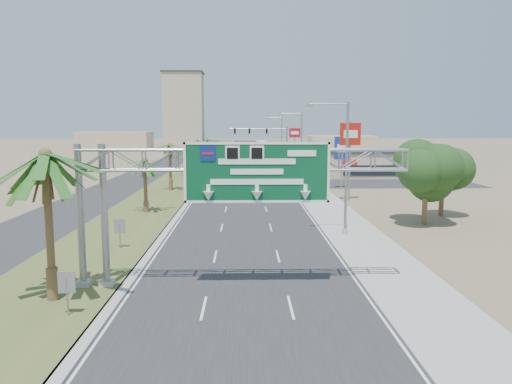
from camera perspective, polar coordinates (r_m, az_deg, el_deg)
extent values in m
cube|color=#28282B|center=(125.22, -1.24, 3.85)|extent=(12.00, 300.00, 0.02)
cube|color=#9E9B93|center=(125.51, 2.65, 3.87)|extent=(4.00, 300.00, 0.10)
cube|color=#475B28|center=(125.61, -5.81, 3.85)|extent=(7.00, 300.00, 0.12)
cube|color=#28282B|center=(126.36, -8.99, 3.80)|extent=(8.00, 300.00, 0.02)
cylinder|color=gray|center=(26.35, -16.93, -2.77)|extent=(0.36, 0.36, 7.40)
cylinder|color=gray|center=(26.70, -19.42, -2.75)|extent=(0.36, 0.36, 7.40)
cube|color=#9E9B93|center=(27.18, -16.64, -10.05)|extent=(0.70, 0.70, 0.40)
cube|color=#9E9B93|center=(27.52, -19.09, -9.93)|extent=(0.70, 0.70, 0.40)
cube|color=#074926|center=(24.58, 0.10, 2.25)|extent=(7.20, 0.12, 3.00)
cube|color=navy|center=(24.49, -5.53, 4.42)|extent=(0.75, 0.03, 0.75)
cone|color=white|center=(24.64, 0.11, -0.44)|extent=(0.56, 0.56, 0.45)
cylinder|color=brown|center=(25.15, -22.54, -3.98)|extent=(0.36, 0.36, 7.00)
cylinder|color=brown|center=(25.80, -22.23, -9.78)|extent=(0.54, 0.54, 1.68)
cylinder|color=brown|center=(48.23, -12.52, 0.55)|extent=(0.36, 0.36, 5.00)
cylinder|color=brown|center=(48.50, -12.45, -1.68)|extent=(0.54, 0.54, 1.20)
cylinder|color=brown|center=(63.88, -9.76, 2.68)|extent=(0.36, 0.36, 5.80)
cylinder|color=brown|center=(64.10, -9.71, 0.72)|extent=(0.54, 0.54, 1.39)
cylinder|color=brown|center=(81.72, -7.90, 3.33)|extent=(0.36, 0.36, 4.50)
cylinder|color=brown|center=(81.86, -7.88, 2.14)|extent=(0.54, 0.54, 1.08)
cylinder|color=brown|center=(100.55, -6.67, 4.35)|extent=(0.36, 0.36, 5.20)
cylinder|color=brown|center=(100.68, -6.65, 3.23)|extent=(0.54, 0.54, 1.25)
cylinder|color=brown|center=(125.44, -5.60, 4.92)|extent=(0.36, 0.36, 4.80)
cylinder|color=brown|center=(125.54, -5.59, 4.09)|extent=(0.54, 0.54, 1.15)
cylinder|color=gray|center=(37.86, 10.30, 2.51)|extent=(0.20, 0.20, 10.00)
cylinder|color=gray|center=(37.49, 8.35, 9.92)|extent=(2.80, 0.12, 0.12)
cube|color=slate|center=(37.28, 6.20, 9.81)|extent=(0.50, 0.22, 0.18)
cylinder|color=#9E9B93|center=(38.57, 10.13, -4.54)|extent=(0.44, 0.44, 0.50)
cylinder|color=gray|center=(67.46, 5.20, 4.81)|extent=(0.20, 0.20, 10.00)
cylinder|color=gray|center=(67.25, 4.05, 8.95)|extent=(2.80, 0.12, 0.12)
cube|color=slate|center=(67.13, 2.85, 8.87)|extent=(0.50, 0.22, 0.18)
cylinder|color=#9E9B93|center=(67.86, 5.15, 0.80)|extent=(0.44, 0.44, 0.50)
cylinder|color=gray|center=(103.28, 2.95, 5.81)|extent=(0.20, 0.20, 10.00)
cylinder|color=gray|center=(103.14, 2.19, 8.51)|extent=(2.80, 0.12, 0.12)
cube|color=slate|center=(103.07, 1.40, 8.45)|extent=(0.50, 0.22, 0.18)
cylinder|color=#9E9B93|center=(103.54, 2.93, 3.18)|extent=(0.44, 0.44, 0.50)
cylinder|color=gray|center=(87.36, 3.52, 4.81)|extent=(0.28, 0.28, 8.00)
cylinder|color=gray|center=(86.98, 0.23, 7.25)|extent=(10.00, 0.18, 0.18)
cube|color=black|center=(86.84, 1.23, 6.99)|extent=(0.32, 0.18, 0.95)
cube|color=black|center=(86.76, -0.76, 6.99)|extent=(0.32, 0.18, 0.95)
cube|color=black|center=(86.77, -2.43, 6.98)|extent=(0.32, 0.18, 0.95)
sphere|color=red|center=(86.71, 1.24, 7.18)|extent=(0.22, 0.22, 0.22)
imported|color=black|center=(87.26, 3.54, 6.78)|extent=(0.16, 0.16, 0.60)
cylinder|color=#9E9B93|center=(87.62, 3.50, 2.39)|extent=(0.56, 0.56, 0.60)
cube|color=tan|center=(84.14, 13.97, 3.13)|extent=(18.00, 10.00, 4.00)
cylinder|color=brown|center=(44.10, 18.75, -1.05)|extent=(0.44, 0.44, 3.90)
sphere|color=#133615|center=(43.80, 18.90, 2.31)|extent=(4.50, 4.50, 4.50)
cylinder|color=brown|center=(48.91, 20.45, -0.66)|extent=(0.44, 0.44, 3.30)
sphere|color=#133615|center=(48.66, 20.57, 1.90)|extent=(3.50, 3.50, 3.50)
cylinder|color=gray|center=(23.52, -20.75, -11.24)|extent=(0.08, 0.08, 1.80)
cube|color=slate|center=(23.31, -20.84, -9.61)|extent=(0.75, 0.06, 0.95)
cylinder|color=gray|center=(34.80, -15.29, -4.93)|extent=(0.08, 0.08, 1.80)
cube|color=slate|center=(34.66, -15.33, -3.80)|extent=(0.75, 0.06, 0.95)
cube|color=tan|center=(267.02, -8.26, 9.55)|extent=(20.00, 16.00, 35.00)
cube|color=tan|center=(180.70, -15.75, 5.69)|extent=(24.00, 14.00, 6.00)
cube|color=tan|center=(157.95, 9.75, 5.44)|extent=(20.00, 12.00, 5.00)
imported|color=black|center=(61.15, -4.65, 0.55)|extent=(2.03, 4.63, 1.55)
imported|color=maroon|center=(79.31, -2.29, 2.16)|extent=(1.53, 4.39, 1.45)
imported|color=gray|center=(83.06, 0.86, 2.40)|extent=(2.74, 5.24, 1.41)
imported|color=black|center=(99.27, -3.96, 3.28)|extent=(2.37, 5.39, 1.54)
cylinder|color=gray|center=(55.33, 10.66, 3.44)|extent=(0.20, 0.20, 8.75)
cube|color=#B11B0E|center=(55.20, 10.74, 6.52)|extent=(2.38, 0.99, 2.40)
cube|color=white|center=(55.03, 10.77, 6.52)|extent=(1.62, 0.53, 0.84)
cylinder|color=gray|center=(66.38, 9.78, 3.40)|extent=(0.20, 0.20, 7.04)
cube|color=#102595|center=(66.27, 9.81, 4.97)|extent=(2.01, 0.39, 3.00)
cube|color=white|center=(66.09, 9.84, 4.96)|extent=(1.40, 0.10, 1.05)
cylinder|color=gray|center=(99.33, 4.43, 5.12)|extent=(0.20, 0.20, 7.90)
cube|color=#AC0D21|center=(99.25, 4.45, 6.76)|extent=(2.21, 0.35, 1.80)
cube|color=white|center=(99.07, 4.46, 6.76)|extent=(1.54, 0.07, 0.63)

